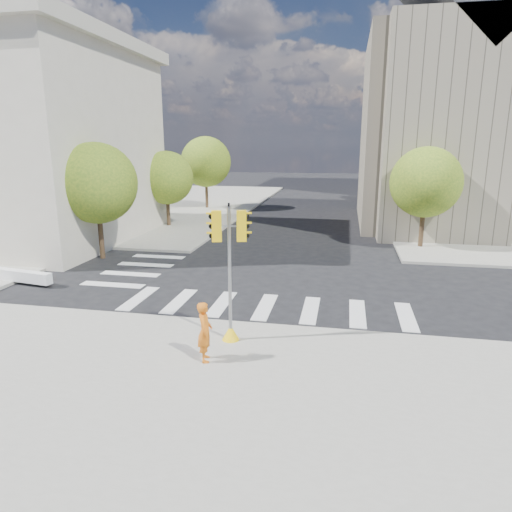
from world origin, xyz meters
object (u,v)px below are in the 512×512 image
Objects in this scene: lamp_near at (425,170)px; lamp_far at (402,161)px; traffic_signal at (230,284)px; photographer at (205,332)px.

lamp_near is 14.00m from lamp_far.
lamp_near is at bearing -90.00° from lamp_far.
photographer is (-0.37, -1.53, -0.98)m from traffic_signal.
traffic_signal is 1.86m from photographer.
lamp_far is 36.42m from photographer.
lamp_far is at bearing 61.46° from traffic_signal.
lamp_far is 1.82× the size of traffic_signal.
lamp_near is 21.54m from traffic_signal.
lamp_far reaches higher than photographer.
lamp_near is 4.51× the size of photographer.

